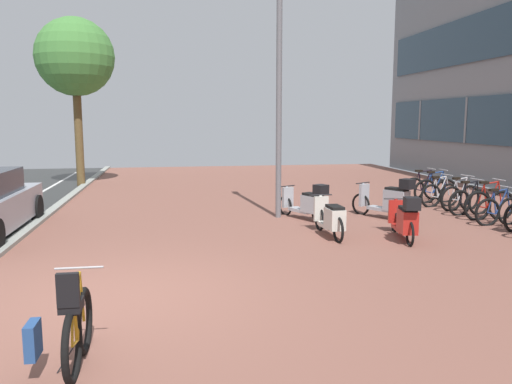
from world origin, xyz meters
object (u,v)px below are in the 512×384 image
(scooter_mid, at_px, (331,219))
(street_tree, at_px, (75,58))
(bicycle_rack_08, at_px, (436,191))
(lamp_post, at_px, (279,72))
(scooter_near, at_px, (390,200))
(bicycle_rack_05, at_px, (470,202))
(bicycle_rack_04, at_px, (489,205))
(scooter_far, at_px, (308,203))
(bicycle_rack_03, at_px, (499,211))
(bicycle_rack_06, at_px, (460,198))
(scooter_extra, at_px, (405,219))
(bicycle_rack_07, at_px, (440,195))
(bicycle_rack_09, at_px, (424,188))
(bicycle_foreground, at_px, (73,329))

(scooter_mid, bearing_deg, street_tree, 123.96)
(bicycle_rack_08, xyz_separation_m, lamp_post, (-5.11, -1.45, 3.24))
(scooter_near, bearing_deg, bicycle_rack_05, 6.18)
(bicycle_rack_05, bearing_deg, street_tree, 143.99)
(bicycle_rack_04, distance_m, bicycle_rack_05, 0.66)
(scooter_near, bearing_deg, scooter_far, 172.14)
(bicycle_rack_04, xyz_separation_m, bicycle_rack_08, (0.03, 2.61, -0.00))
(bicycle_rack_03, height_order, bicycle_rack_08, bicycle_rack_08)
(bicycle_rack_03, xyz_separation_m, scooter_near, (-2.23, 1.05, 0.15))
(bicycle_rack_03, bearing_deg, bicycle_rack_06, 83.27)
(scooter_mid, bearing_deg, lamp_post, 104.67)
(scooter_far, xyz_separation_m, scooter_extra, (1.36, -2.43, 0.01))
(bicycle_rack_06, height_order, scooter_near, scooter_near)
(bicycle_rack_04, bearing_deg, scooter_mid, -165.28)
(bicycle_rack_04, distance_m, scooter_mid, 4.62)
(bicycle_rack_07, height_order, bicycle_rack_09, bicycle_rack_09)
(bicycle_rack_05, relative_size, bicycle_rack_07, 1.02)
(bicycle_foreground, relative_size, scooter_near, 0.78)
(scooter_mid, height_order, scooter_extra, scooter_extra)
(bicycle_rack_07, xyz_separation_m, street_tree, (-10.84, 6.64, 4.35))
(bicycle_rack_07, height_order, scooter_near, scooter_near)
(bicycle_rack_06, relative_size, bicycle_rack_09, 0.94)
(bicycle_rack_04, height_order, street_tree, street_tree)
(scooter_mid, relative_size, scooter_extra, 0.98)
(bicycle_foreground, height_order, street_tree, street_tree)
(bicycle_rack_05, distance_m, bicycle_rack_08, 1.96)
(bicycle_rack_03, height_order, scooter_near, scooter_near)
(bicycle_rack_05, bearing_deg, bicycle_rack_07, 93.90)
(bicycle_rack_04, distance_m, bicycle_rack_07, 1.97)
(bicycle_rack_08, height_order, scooter_mid, bicycle_rack_08)
(bicycle_rack_04, distance_m, bicycle_rack_08, 2.61)
(bicycle_rack_05, bearing_deg, scooter_far, 179.64)
(bicycle_rack_04, distance_m, bicycle_rack_09, 3.26)
(scooter_extra, distance_m, lamp_post, 4.73)
(bicycle_foreground, relative_size, bicycle_rack_03, 1.03)
(bicycle_rack_04, bearing_deg, street_tree, 142.12)
(scooter_mid, bearing_deg, scooter_far, 89.36)
(scooter_near, xyz_separation_m, scooter_mid, (-2.03, -1.57, -0.09))
(scooter_mid, relative_size, street_tree, 0.28)
(bicycle_rack_04, height_order, bicycle_rack_07, bicycle_rack_04)
(bicycle_rack_03, height_order, scooter_mid, bicycle_rack_03)
(bicycle_rack_07, bearing_deg, bicycle_rack_09, 80.99)
(bicycle_rack_03, height_order, bicycle_rack_04, bicycle_rack_04)
(bicycle_rack_06, height_order, street_tree, street_tree)
(scooter_near, distance_m, scooter_far, 2.03)
(bicycle_rack_06, relative_size, scooter_extra, 0.76)
(bicycle_rack_03, distance_m, scooter_extra, 3.08)
(scooter_near, bearing_deg, bicycle_rack_03, -25.31)
(scooter_mid, bearing_deg, bicycle_rack_09, 44.78)
(bicycle_foreground, bearing_deg, street_tree, 98.90)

